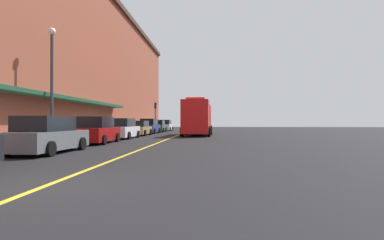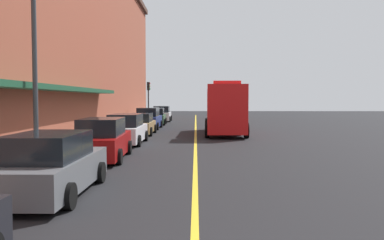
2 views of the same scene
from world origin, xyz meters
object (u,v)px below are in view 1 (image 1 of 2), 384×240
Objects in this scene: street_lamp_left at (52,72)px; parked_car_6 at (158,126)px; traffic_light_near at (155,111)px; parking_meter_1 at (157,124)px; parked_car_7 at (165,126)px; parked_car_3 at (123,129)px; parked_car_2 at (97,131)px; parking_meter_0 at (25,129)px; parked_car_1 at (47,136)px; parked_car_4 at (139,129)px; parked_car_5 at (149,127)px; fire_truck at (198,118)px.

parked_car_6 is at bearing 85.46° from street_lamp_left.
parked_car_6 is 5.66m from traffic_light_near.
street_lamp_left is (-1.99, -25.06, 3.62)m from parked_car_6.
parking_meter_1 is (-1.39, 6.34, 0.28)m from parked_car_6.
traffic_light_near is at bearing 120.65° from parked_car_7.
parked_car_3 is 1.05× the size of parked_car_7.
parked_car_2 is 0.70× the size of street_lamp_left.
parking_meter_0 is 33.67m from traffic_light_near.
parked_car_1 reaches higher than parked_car_4.
traffic_light_near is (-1.33, 16.09, 2.43)m from parked_car_4.
parked_car_1 is 35.69m from parking_meter_1.
parked_car_2 is at bearing 0.89° from parked_car_1.
traffic_light_near is (-1.24, 10.56, 2.31)m from parked_car_5.
parking_meter_0 is 1.00× the size of parking_meter_1.
parked_car_7 is at bearing 30.99° from traffic_light_near.
parked_car_5 is at bearing -83.28° from traffic_light_near.
parked_car_6 is 6.49m from parking_meter_1.
traffic_light_near is (-1.34, 22.08, 2.35)m from parked_car_3.
parked_car_1 is at bearing -16.22° from fire_truck.
parked_car_6 is 0.96× the size of parked_car_7.
parking_meter_0 is (-7.48, -18.07, -0.73)m from fire_truck.
fire_truck reaches higher than parked_car_4.
parked_car_7 is (0.18, 11.42, -0.03)m from parked_car_5.
parking_meter_0 is (-1.39, -17.51, 0.33)m from parked_car_4.
fire_truck is at bearing -66.13° from parking_meter_1.
parked_car_3 is 1.10× the size of parked_car_6.
parked_car_4 reaches higher than parking_meter_0.
parked_car_5 is 12.01m from parking_meter_1.
parked_car_1 is 1.11× the size of parked_car_6.
traffic_light_near is at bearing 3.79° from parked_car_3.
parked_car_7 is (0.07, 28.82, -0.00)m from parked_car_2.
street_lamp_left is 1.61× the size of traffic_light_near.
parked_car_5 is at bearing -127.33° from fire_truck.
parking_meter_0 is at bearing -21.01° from fire_truck.
parked_car_2 is 11.88m from parked_car_4.
fire_truck is 1.28× the size of street_lamp_left.
parked_car_4 is at bearing 85.47° from parking_meter_0.
parking_meter_1 is at bearing 90.00° from parking_meter_0.
parking_meter_0 is 34.98m from parking_meter_1.
traffic_light_near reaches higher than parking_meter_1.
parked_car_2 is 1.14× the size of traffic_light_near.
parking_meter_0 is at bearing 163.73° from parked_car_2.
parked_car_3 is at bearing 75.85° from street_lamp_left.
parking_meter_0 is 4.93m from street_lamp_left.
street_lamp_left reaches higher than parked_car_4.
parking_meter_1 is (0.00, 34.98, 0.00)m from parking_meter_0.
parked_car_5 is 1.12× the size of traffic_light_near.
parking_meter_0 is 0.31× the size of traffic_light_near.
fire_truck reaches higher than parked_car_3.
traffic_light_near is (-1.35, 27.97, 2.33)m from parked_car_2.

